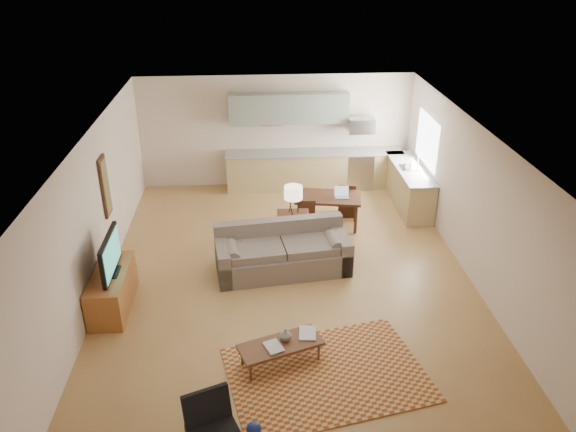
{
  "coord_description": "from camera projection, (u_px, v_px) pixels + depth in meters",
  "views": [
    {
      "loc": [
        -0.6,
        -8.46,
        5.5
      ],
      "look_at": [
        0.0,
        0.3,
        1.15
      ],
      "focal_mm": 35.0,
      "sensor_mm": 36.0,
      "label": 1
    }
  ],
  "objects": [
    {
      "name": "room",
      "position": [
        289.0,
        213.0,
        9.44
      ],
      "size": [
        9.0,
        9.0,
        9.0
      ],
      "color": "#9F733F",
      "rests_on": "ground"
    },
    {
      "name": "kitchen_counter_back",
      "position": [
        314.0,
        170.0,
        13.63
      ],
      "size": [
        4.26,
        0.64,
        0.92
      ],
      "primitive_type": null,
      "color": "tan",
      "rests_on": "ground"
    },
    {
      "name": "kitchen_counter_right",
      "position": [
        409.0,
        187.0,
        12.7
      ],
      "size": [
        0.64,
        2.26,
        0.92
      ],
      "primitive_type": null,
      "color": "tan",
      "rests_on": "ground"
    },
    {
      "name": "kitchen_range",
      "position": [
        359.0,
        169.0,
        13.7
      ],
      "size": [
        0.62,
        0.62,
        0.9
      ],
      "primitive_type": "cube",
      "color": "#A5A8AD",
      "rests_on": "ground"
    },
    {
      "name": "kitchen_microwave",
      "position": [
        361.0,
        125.0,
        13.23
      ],
      "size": [
        0.62,
        0.4,
        0.35
      ],
      "primitive_type": "cube",
      "color": "#A5A8AD",
      "rests_on": "room"
    },
    {
      "name": "upper_cabinets",
      "position": [
        289.0,
        108.0,
        13.06
      ],
      "size": [
        2.8,
        0.34,
        0.7
      ],
      "primitive_type": "cube",
      "color": "gray",
      "rests_on": "room"
    },
    {
      "name": "window_right",
      "position": [
        427.0,
        140.0,
        12.23
      ],
      "size": [
        0.02,
        1.4,
        1.05
      ],
      "primitive_type": "cube",
      "color": "white",
      "rests_on": "room"
    },
    {
      "name": "wall_art_left",
      "position": [
        106.0,
        186.0,
        9.96
      ],
      "size": [
        0.06,
        0.42,
        1.1
      ],
      "primitive_type": null,
      "color": "olive",
      "rests_on": "room"
    },
    {
      "name": "triptych",
      "position": [
        272.0,
        115.0,
        13.25
      ],
      "size": [
        1.7,
        0.04,
        0.5
      ],
      "primitive_type": null,
      "color": "beige",
      "rests_on": "room"
    },
    {
      "name": "rug",
      "position": [
        327.0,
        374.0,
        7.87
      ],
      "size": [
        3.03,
        2.4,
        0.02
      ],
      "primitive_type": "cube",
      "rotation": [
        0.0,
        0.0,
        0.21
      ],
      "color": "#903A17",
      "rests_on": "floor"
    },
    {
      "name": "sofa",
      "position": [
        283.0,
        250.0,
        10.17
      ],
      "size": [
        2.62,
        1.4,
        0.87
      ],
      "primitive_type": null,
      "rotation": [
        0.0,
        0.0,
        0.13
      ],
      "color": "#6B5D53",
      "rests_on": "floor"
    },
    {
      "name": "coffee_table",
      "position": [
        281.0,
        353.0,
        8.01
      ],
      "size": [
        1.29,
        0.86,
        0.36
      ],
      "primitive_type": null,
      "rotation": [
        0.0,
        0.0,
        0.35
      ],
      "color": "#532E1B",
      "rests_on": "floor"
    },
    {
      "name": "book_a",
      "position": [
        266.0,
        349.0,
        7.8
      ],
      "size": [
        0.43,
        0.45,
        0.03
      ],
      "primitive_type": "imported",
      "rotation": [
        0.0,
        0.0,
        0.39
      ],
      "color": "#98210A",
      "rests_on": "coffee_table"
    },
    {
      "name": "book_b",
      "position": [
        299.0,
        333.0,
        8.13
      ],
      "size": [
        0.32,
        0.39,
        0.03
      ],
      "primitive_type": "imported",
      "rotation": [
        0.0,
        0.0,
        -0.12
      ],
      "color": "navy",
      "rests_on": "coffee_table"
    },
    {
      "name": "vase",
      "position": [
        285.0,
        335.0,
        7.97
      ],
      "size": [
        0.19,
        0.19,
        0.18
      ],
      "primitive_type": "imported",
      "rotation": [
        0.0,
        0.0,
        0.06
      ],
      "color": "black",
      "rests_on": "coffee_table"
    },
    {
      "name": "armchair",
      "position": [
        215.0,
        432.0,
        6.49
      ],
      "size": [
        0.86,
        0.86,
        0.76
      ],
      "primitive_type": null,
      "rotation": [
        0.0,
        0.0,
        0.38
      ],
      "color": "black",
      "rests_on": "floor"
    },
    {
      "name": "tv_credenza",
      "position": [
        112.0,
        290.0,
        9.2
      ],
      "size": [
        0.55,
        1.43,
        0.66
      ],
      "primitive_type": null,
      "color": "brown",
      "rests_on": "floor"
    },
    {
      "name": "tv",
      "position": [
        110.0,
        255.0,
        8.91
      ],
      "size": [
        0.11,
        1.1,
        0.66
      ],
      "primitive_type": null,
      "color": "black",
      "rests_on": "tv_credenza"
    },
    {
      "name": "console_table",
      "position": [
        293.0,
        230.0,
        11.03
      ],
      "size": [
        0.63,
        0.43,
        0.72
      ],
      "primitive_type": null,
      "rotation": [
        0.0,
        0.0,
        -0.03
      ],
      "color": "#351A0F",
      "rests_on": "floor"
    },
    {
      "name": "table_lamp",
      "position": [
        293.0,
        199.0,
        10.74
      ],
      "size": [
        0.41,
        0.41,
        0.58
      ],
      "primitive_type": null,
      "rotation": [
        0.0,
        0.0,
        -0.18
      ],
      "color": "beige",
      "rests_on": "console_table"
    },
    {
      "name": "dining_table",
      "position": [
        328.0,
        211.0,
        11.84
      ],
      "size": [
        1.46,
        0.99,
        0.68
      ],
      "primitive_type": null,
      "rotation": [
        0.0,
        0.0,
        -0.17
      ],
      "color": "#351A0F",
      "rests_on": "floor"
    },
    {
      "name": "dining_chair_near",
      "position": [
        307.0,
        221.0,
        11.34
      ],
      "size": [
        0.38,
        0.4,
        0.76
      ],
      "primitive_type": null,
      "rotation": [
        0.0,
        0.0,
        -0.05
      ],
      "color": "#351A0F",
      "rests_on": "floor"
    },
    {
      "name": "dining_chair_far",
      "position": [
        347.0,
        198.0,
        12.3
      ],
      "size": [
        0.44,
        0.45,
        0.77
      ],
      "primitive_type": null,
      "rotation": [
        0.0,
        0.0,
        2.94
      ],
      "color": "#351A0F",
      "rests_on": "floor"
    },
    {
      "name": "laptop",
      "position": [
        342.0,
        193.0,
        11.57
      ],
      "size": [
        0.3,
        0.23,
        0.22
      ],
      "primitive_type": null,
      "rotation": [
        0.0,
        0.0,
        -0.06
      ],
      "color": "#A5A8AD",
      "rests_on": "dining_table"
    },
    {
      "name": "soap_bottle",
      "position": [
        407.0,
        164.0,
        12.41
      ],
      "size": [
        0.1,
        0.11,
        0.19
      ],
      "primitive_type": "imported",
      "rotation": [
        0.0,
        0.0,
        -0.11
      ],
      "color": "beige",
      "rests_on": "kitchen_counter_right"
    }
  ]
}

